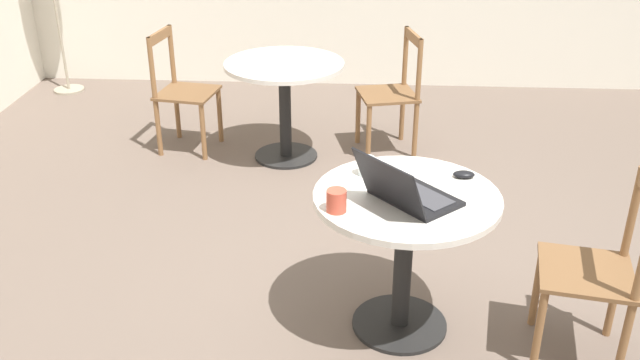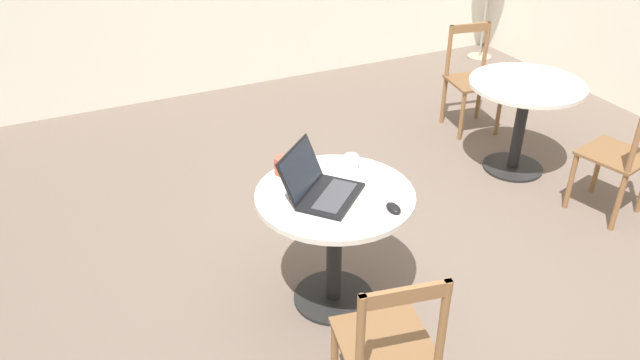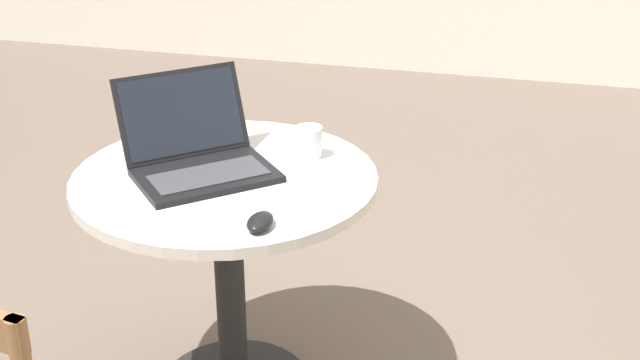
# 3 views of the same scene
# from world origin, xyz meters

# --- Properties ---
(cafe_table_near) EXTENTS (0.83, 0.83, 0.71)m
(cafe_table_near) POSITION_xyz_m (-0.42, -0.06, 0.55)
(cafe_table_near) COLOR black
(cafe_table_near) RESTS_ON ground_plane
(laptop) EXTENTS (0.50, 0.49, 0.24)m
(laptop) POSITION_xyz_m (-0.49, -0.05, 0.76)
(laptop) COLOR black
(laptop) RESTS_ON cafe_table_near
(mouse) EXTENTS (0.06, 0.10, 0.03)m
(mouse) POSITION_xyz_m (-0.23, -0.32, 0.73)
(mouse) COLOR black
(mouse) RESTS_ON cafe_table_near
(mug) EXTENTS (0.12, 0.09, 0.10)m
(mug) POSITION_xyz_m (-0.58, 0.25, 0.76)
(mug) COLOR #C64C38
(mug) RESTS_ON cafe_table_near
(drinking_glass) EXTENTS (0.08, 0.08, 0.09)m
(drinking_glass) POSITION_xyz_m (-0.23, 0.12, 0.76)
(drinking_glass) COLOR silver
(drinking_glass) RESTS_ON cafe_table_near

